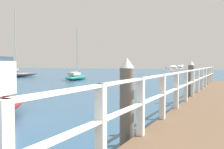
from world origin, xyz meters
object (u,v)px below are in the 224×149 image
object	(u,v)px
dock_piling_far	(191,81)
seagull_foreground	(173,68)
seagull_background	(181,67)
dock_piling_near	(127,107)
boat_6	(13,74)
boat_3	(76,77)

from	to	relation	value
dock_piling_far	seagull_foreground	bearing A→B (deg)	-86.19
seagull_foreground	seagull_background	world-z (taller)	same
dock_piling_near	boat_6	distance (m)	32.19
seagull_background	boat_3	size ratio (longest dim) A/B	0.08
dock_piling_far	dock_piling_near	bearing A→B (deg)	-90.00
seagull_foreground	boat_6	size ratio (longest dim) A/B	0.04
dock_piling_far	boat_6	size ratio (longest dim) A/B	0.22
dock_piling_far	seagull_foreground	distance (m)	5.86
seagull_background	boat_3	xyz separation A→B (m)	(-14.28, 16.29, -1.38)
boat_6	dock_piling_far	bearing A→B (deg)	-11.35
dock_piling_near	dock_piling_far	world-z (taller)	same
dock_piling_far	seagull_background	world-z (taller)	dock_piling_far
boat_3	seagull_foreground	bearing A→B (deg)	-53.59
seagull_foreground	seagull_background	distance (m)	1.24
dock_piling_near	boat_3	distance (m)	24.31
seagull_background	dock_piling_near	bearing A→B (deg)	-99.35
dock_piling_near	boat_3	world-z (taller)	boat_3
seagull_foreground	boat_6	bearing A→B (deg)	-172.88
boat_3	boat_6	world-z (taller)	boat_6
boat_3	boat_6	size ratio (longest dim) A/B	0.65
dock_piling_far	boat_3	size ratio (longest dim) A/B	0.34
dock_piling_near	boat_3	bearing A→B (deg)	124.89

